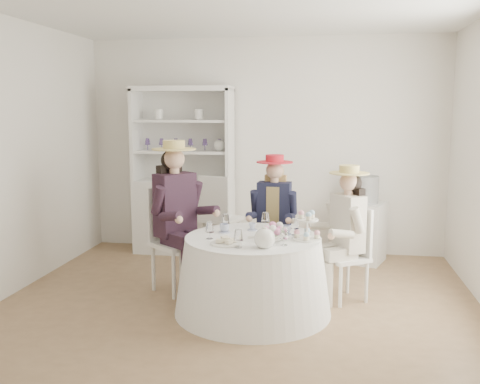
# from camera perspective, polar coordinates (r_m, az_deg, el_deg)

# --- Properties ---
(ground) EXTENTS (4.50, 4.50, 0.00)m
(ground) POSITION_cam_1_polar(r_m,az_deg,el_deg) (5.15, -0.19, -11.79)
(ground) COLOR brown
(ground) RESTS_ON ground
(ceiling) EXTENTS (4.50, 4.50, 0.00)m
(ceiling) POSITION_cam_1_polar(r_m,az_deg,el_deg) (4.90, -0.20, 19.24)
(ceiling) COLOR white
(ceiling) RESTS_ON wall_back
(wall_back) EXTENTS (4.50, 0.00, 4.50)m
(wall_back) POSITION_cam_1_polar(r_m,az_deg,el_deg) (6.82, 2.62, 4.92)
(wall_back) COLOR silver
(wall_back) RESTS_ON ground
(wall_front) EXTENTS (4.50, 0.00, 4.50)m
(wall_front) POSITION_cam_1_polar(r_m,az_deg,el_deg) (2.91, -6.79, -0.43)
(wall_front) COLOR silver
(wall_front) RESTS_ON ground
(wall_left) EXTENTS (0.00, 4.50, 4.50)m
(wall_left) POSITION_cam_1_polar(r_m,az_deg,el_deg) (5.67, -23.27, 3.42)
(wall_left) COLOR silver
(wall_left) RESTS_ON ground
(tea_table) EXTENTS (1.41, 1.41, 0.69)m
(tea_table) POSITION_cam_1_polar(r_m,az_deg,el_deg) (4.85, 1.37, -8.83)
(tea_table) COLOR white
(tea_table) RESTS_ON ground
(hutch) EXTENTS (1.38, 0.83, 2.09)m
(hutch) POSITION_cam_1_polar(r_m,az_deg,el_deg) (6.82, -5.94, -0.25)
(hutch) COLOR silver
(hutch) RESTS_ON ground
(side_table) EXTENTS (0.59, 0.59, 0.72)m
(side_table) POSITION_cam_1_polar(r_m,az_deg,el_deg) (6.58, 13.01, -4.20)
(side_table) COLOR silver
(side_table) RESTS_ON ground
(hatbox) EXTENTS (0.39, 0.39, 0.32)m
(hatbox) POSITION_cam_1_polar(r_m,az_deg,el_deg) (6.48, 13.17, 0.27)
(hatbox) COLOR black
(hatbox) RESTS_ON side_table
(guest_left) EXTENTS (0.65, 0.62, 1.52)m
(guest_left) POSITION_cam_1_polar(r_m,az_deg,el_deg) (5.31, -6.78, -1.66)
(guest_left) COLOR silver
(guest_left) RESTS_ON ground
(guest_mid) EXTENTS (0.49, 0.51, 1.35)m
(guest_mid) POSITION_cam_1_polar(r_m,az_deg,el_deg) (5.63, 3.63, -1.97)
(guest_mid) COLOR silver
(guest_mid) RESTS_ON ground
(guest_right) EXTENTS (0.56, 0.52, 1.30)m
(guest_right) POSITION_cam_1_polar(r_m,az_deg,el_deg) (5.13, 11.20, -3.50)
(guest_right) COLOR silver
(guest_right) RESTS_ON ground
(spare_chair) EXTENTS (0.53, 0.53, 1.03)m
(spare_chair) POSITION_cam_1_polar(r_m,az_deg,el_deg) (6.50, -2.35, -2.38)
(spare_chair) COLOR silver
(spare_chair) RESTS_ON ground
(teacup_a) EXTENTS (0.10, 0.10, 0.07)m
(teacup_a) POSITION_cam_1_polar(r_m,az_deg,el_deg) (4.91, -1.67, -3.94)
(teacup_a) COLOR white
(teacup_a) RESTS_ON tea_table
(teacup_b) EXTENTS (0.08, 0.08, 0.06)m
(teacup_b) POSITION_cam_1_polar(r_m,az_deg,el_deg) (5.00, 1.32, -3.77)
(teacup_b) COLOR white
(teacup_b) RESTS_ON tea_table
(teacup_c) EXTENTS (0.13, 0.13, 0.08)m
(teacup_c) POSITION_cam_1_polar(r_m,az_deg,el_deg) (4.85, 4.87, -4.12)
(teacup_c) COLOR white
(teacup_c) RESTS_ON tea_table
(flower_bowl) EXTENTS (0.23, 0.23, 0.05)m
(flower_bowl) POSITION_cam_1_polar(r_m,az_deg,el_deg) (4.62, 3.59, -4.90)
(flower_bowl) COLOR white
(flower_bowl) RESTS_ON tea_table
(flower_arrangement) EXTENTS (0.17, 0.17, 0.07)m
(flower_arrangement) POSITION_cam_1_polar(r_m,az_deg,el_deg) (4.67, 3.62, -4.04)
(flower_arrangement) COLOR pink
(flower_arrangement) RESTS_ON tea_table
(table_teapot) EXTENTS (0.24, 0.17, 0.18)m
(table_teapot) POSITION_cam_1_polar(r_m,az_deg,el_deg) (4.38, 2.68, -4.97)
(table_teapot) COLOR white
(table_teapot) RESTS_ON tea_table
(sandwich_plate) EXTENTS (0.27, 0.27, 0.06)m
(sandwich_plate) POSITION_cam_1_polar(r_m,az_deg,el_deg) (4.50, -1.47, -5.39)
(sandwich_plate) COLOR white
(sandwich_plate) RESTS_ON tea_table
(cupcake_stand) EXTENTS (0.26, 0.26, 0.25)m
(cupcake_stand) POSITION_cam_1_polar(r_m,az_deg,el_deg) (4.68, 7.15, -3.97)
(cupcake_stand) COLOR white
(cupcake_stand) RESTS_ON tea_table
(stemware_set) EXTENTS (0.81, 0.84, 0.15)m
(stemware_set) POSITION_cam_1_polar(r_m,az_deg,el_deg) (4.74, 1.39, -3.93)
(stemware_set) COLOR white
(stemware_set) RESTS_ON tea_table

